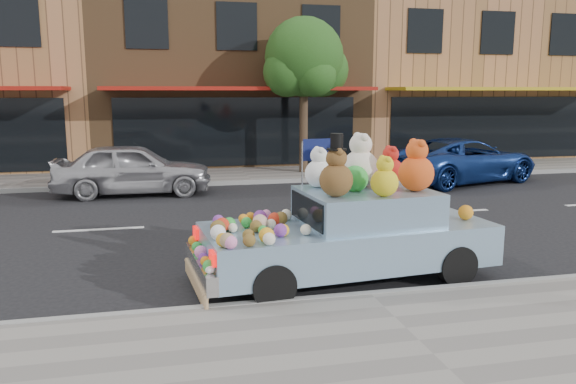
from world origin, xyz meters
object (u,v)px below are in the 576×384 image
object	(u,v)px
car_silver	(133,169)
art_car	(350,227)
street_tree	(304,64)
car_blue	(463,160)

from	to	relation	value
car_silver	art_car	xyz separation A→B (m)	(3.51, -8.00, 0.08)
street_tree	car_blue	bearing A→B (deg)	-30.31
street_tree	car_silver	size ratio (longest dim) A/B	1.24
street_tree	art_car	xyz separation A→B (m)	(-1.99, -10.57, -2.90)
street_tree	art_car	bearing A→B (deg)	-100.64
street_tree	art_car	size ratio (longest dim) A/B	1.13
car_blue	art_car	size ratio (longest dim) A/B	1.08
car_silver	art_car	world-z (taller)	art_car
street_tree	car_blue	size ratio (longest dim) A/B	1.05
street_tree	car_blue	xyz separation A→B (m)	(4.45, -2.60, -3.00)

